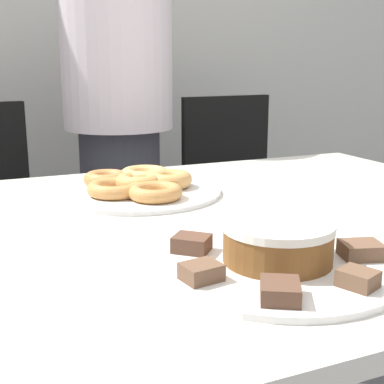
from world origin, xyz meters
The scene contains 19 objects.
table centered at (0.00, 0.00, 0.65)m, with size 1.51×1.05×0.73m.
person_standing centered at (0.12, 0.99, 0.84)m, with size 0.39×0.39×1.61m.
office_chair_right centered at (0.60, 0.90, 0.42)m, with size 0.46×0.46×0.89m.
plate_cake centered at (0.00, -0.28, 0.73)m, with size 0.37×0.37×0.01m.
plate_donuts centered at (-0.05, 0.24, 0.73)m, with size 0.38×0.38×0.01m.
frosted_cake centered at (0.00, -0.28, 0.77)m, with size 0.17×0.17×0.06m.
lamington_0 centered at (0.11, -0.20, 0.75)m, with size 0.06×0.06×0.02m.
lamington_1 centered at (0.01, -0.15, 0.75)m, with size 0.04×0.05×0.02m.
lamington_2 centered at (-0.10, -0.19, 0.75)m, with size 0.07×0.07×0.03m.
lamington_3 centered at (-0.13, -0.30, 0.75)m, with size 0.06×0.05×0.02m.
lamington_4 centered at (-0.07, -0.39, 0.75)m, with size 0.07×0.07×0.02m.
lamington_5 centered at (0.05, -0.40, 0.75)m, with size 0.05×0.06×0.02m.
lamington_6 centered at (0.12, -0.32, 0.75)m, with size 0.07×0.07×0.02m.
donut_0 centered at (-0.05, 0.24, 0.76)m, with size 0.11×0.11×0.04m.
donut_1 centered at (-0.11, 0.31, 0.76)m, with size 0.11×0.11×0.03m.
donut_2 centered at (-0.11, 0.21, 0.75)m, with size 0.13×0.13×0.03m.
donut_3 centered at (-0.04, 0.15, 0.75)m, with size 0.12×0.12×0.03m.
donut_4 centered at (0.03, 0.24, 0.76)m, with size 0.11×0.11×0.04m.
donut_5 centered at (-0.01, 0.30, 0.76)m, with size 0.12×0.12×0.04m.
Camera 1 is at (-0.42, -0.91, 1.03)m, focal length 50.00 mm.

